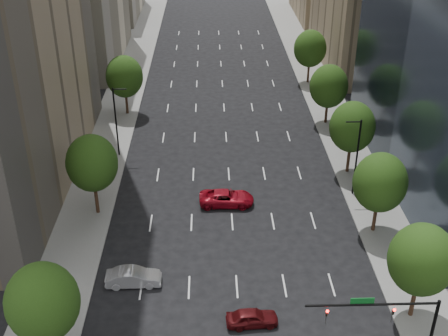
{
  "coord_description": "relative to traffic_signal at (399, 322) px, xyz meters",
  "views": [
    {
      "loc": [
        -2.2,
        1.14,
        33.31
      ],
      "look_at": [
        -0.93,
        46.95,
        8.0
      ],
      "focal_mm": 46.12,
      "sensor_mm": 36.0,
      "label": 1
    }
  ],
  "objects": [
    {
      "name": "sidewalk_left",
      "position": [
        -26.03,
        30.0,
        -5.1
      ],
      "size": [
        6.0,
        200.0,
        0.15
      ],
      "primitive_type": "cube",
      "color": "slate",
      "rests_on": "ground"
    },
    {
      "name": "sidewalk_right",
      "position": [
        4.97,
        30.0,
        -5.1
      ],
      "size": [
        6.0,
        200.0,
        0.15
      ],
      "primitive_type": "cube",
      "color": "slate",
      "rests_on": "ground"
    },
    {
      "name": "tree_right_1",
      "position": [
        3.47,
        6.0,
        0.58
      ],
      "size": [
        5.2,
        5.2,
        8.75
      ],
      "color": "#382316",
      "rests_on": "ground"
    },
    {
      "name": "tree_right_2",
      "position": [
        3.47,
        18.0,
        0.43
      ],
      "size": [
        5.2,
        5.2,
        8.61
      ],
      "color": "#382316",
      "rests_on": "ground"
    },
    {
      "name": "tree_right_3",
      "position": [
        3.47,
        30.0,
        0.72
      ],
      "size": [
        5.2,
        5.2,
        8.89
      ],
      "color": "#382316",
      "rests_on": "ground"
    },
    {
      "name": "tree_right_4",
      "position": [
        3.47,
        44.0,
        0.29
      ],
      "size": [
        5.2,
        5.2,
        8.46
      ],
      "color": "#382316",
      "rests_on": "ground"
    },
    {
      "name": "tree_right_5",
      "position": [
        3.47,
        60.0,
        0.58
      ],
      "size": [
        5.2,
        5.2,
        8.75
      ],
      "color": "#382316",
      "rests_on": "ground"
    },
    {
      "name": "tree_left_0",
      "position": [
        -24.53,
        2.0,
        0.58
      ],
      "size": [
        5.2,
        5.2,
        8.75
      ],
      "color": "#382316",
      "rests_on": "ground"
    },
    {
      "name": "tree_left_1",
      "position": [
        -24.53,
        22.0,
        0.79
      ],
      "size": [
        5.2,
        5.2,
        8.97
      ],
      "color": "#382316",
      "rests_on": "ground"
    },
    {
      "name": "tree_left_2",
      "position": [
        -24.53,
        48.0,
        0.5
      ],
      "size": [
        5.2,
        5.2,
        8.68
      ],
      "color": "#382316",
      "rests_on": "ground"
    },
    {
      "name": "streetlight_rn",
      "position": [
        2.91,
        25.0,
        -0.33
      ],
      "size": [
        1.7,
        0.2,
        9.0
      ],
      "color": "black",
      "rests_on": "ground"
    },
    {
      "name": "streetlight_ln",
      "position": [
        -23.96,
        35.0,
        -0.33
      ],
      "size": [
        1.7,
        0.2,
        9.0
      ],
      "color": "black",
      "rests_on": "ground"
    },
    {
      "name": "traffic_signal",
      "position": [
        0.0,
        0.0,
        0.0
      ],
      "size": [
        9.12,
        0.4,
        7.38
      ],
      "color": "black",
      "rests_on": "ground"
    },
    {
      "name": "car_maroon",
      "position": [
        -9.53,
        5.41,
        -4.46
      ],
      "size": [
        4.28,
        1.99,
        1.42
      ],
      "primitive_type": "imported",
      "rotation": [
        0.0,
        0.0,
        1.65
      ],
      "color": "#4A0C0F",
      "rests_on": "ground"
    },
    {
      "name": "car_silver",
      "position": [
        -19.53,
        10.53,
        -4.38
      ],
      "size": [
        4.88,
        1.82,
        1.59
      ],
      "primitive_type": "imported",
      "rotation": [
        0.0,
        0.0,
        1.6
      ],
      "color": "#A1A2A6",
      "rests_on": "ground"
    },
    {
      "name": "car_red_far",
      "position": [
        -11.0,
        23.34,
        -4.36
      ],
      "size": [
        5.87,
        2.8,
        1.62
      ],
      "primitive_type": "imported",
      "rotation": [
        0.0,
        0.0,
        1.55
      ],
      "color": "maroon",
      "rests_on": "ground"
    }
  ]
}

